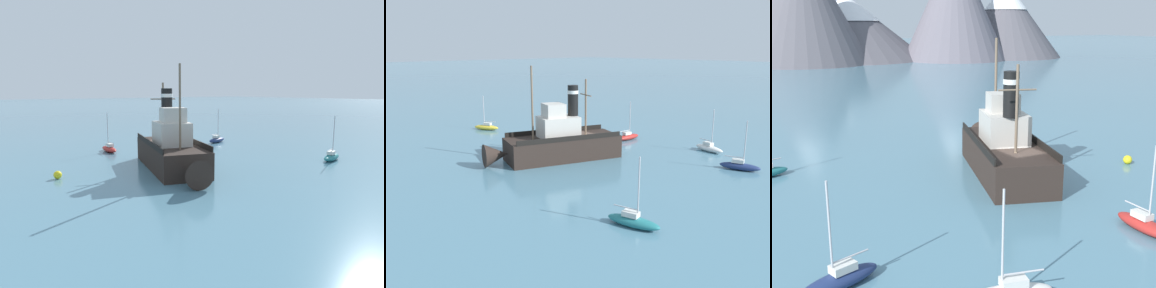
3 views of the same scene
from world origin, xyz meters
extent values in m
plane|color=teal|center=(0.00, 0.00, 0.00)|extent=(600.00, 600.00, 0.00)
cube|color=#2D231E|center=(0.28, 2.39, 1.20)|extent=(7.97, 12.78, 2.40)
cone|color=#2D231E|center=(2.56, 9.22, 1.20)|extent=(2.99, 3.02, 2.35)
cube|color=beige|center=(0.44, 2.87, 3.50)|extent=(4.11, 4.74, 2.20)
cube|color=beige|center=(0.60, 3.34, 5.30)|extent=(2.72, 2.59, 1.40)
cylinder|color=black|center=(-0.10, 1.26, 6.20)|extent=(1.10, 1.10, 3.20)
cylinder|color=silver|center=(-0.10, 1.26, 7.10)|extent=(1.16, 1.16, 0.35)
cylinder|color=#75604C|center=(1.32, 5.52, 6.15)|extent=(0.20, 0.20, 7.50)
cylinder|color=#75604C|center=(-0.58, -0.17, 5.40)|extent=(0.20, 0.20, 6.00)
cylinder|color=#75604C|center=(-0.58, -0.17, 6.72)|extent=(2.50, 0.94, 0.12)
cube|color=black|center=(-1.77, 3.08, 2.65)|extent=(3.72, 10.85, 0.50)
cube|color=black|center=(2.32, 1.71, 2.65)|extent=(3.72, 10.85, 0.50)
ellipsoid|color=#23757A|center=(-15.81, 10.08, 0.35)|extent=(3.95, 1.98, 0.70)
cube|color=silver|center=(-15.61, 10.13, 0.88)|extent=(1.22, 0.89, 0.36)
cylinder|color=#B7B7BC|center=(-16.10, 10.01, 2.80)|extent=(0.10, 0.10, 4.20)
cylinder|color=#B7B7BC|center=(-15.22, 10.22, 1.25)|extent=(1.77, 0.51, 0.08)
ellipsoid|color=navy|center=(-14.63, -7.52, 0.35)|extent=(3.95, 2.20, 0.70)
cube|color=silver|center=(-14.44, -7.46, 0.88)|extent=(1.24, 0.94, 0.36)
cylinder|color=#B7B7BC|center=(-14.92, -7.61, 2.80)|extent=(0.10, 0.10, 4.20)
cylinder|color=#B7B7BC|center=(-14.06, -7.34, 1.25)|extent=(1.74, 0.62, 0.08)
ellipsoid|color=gold|center=(19.52, 0.38, 0.35)|extent=(3.85, 2.81, 0.70)
cube|color=silver|center=(19.34, 0.28, 0.88)|extent=(1.27, 1.10, 0.36)
cylinder|color=#B7B7BC|center=(19.78, 0.52, 2.80)|extent=(0.10, 0.10, 4.20)
cylinder|color=#B7B7BC|center=(18.99, 0.08, 1.25)|extent=(1.61, 0.95, 0.08)
ellipsoid|color=white|center=(-8.88, -11.89, 0.35)|extent=(3.95, 1.94, 0.70)
cube|color=silver|center=(-8.68, -11.94, 0.88)|extent=(1.22, 0.87, 0.36)
cylinder|color=#B7B7BC|center=(-9.17, -11.82, 2.80)|extent=(0.10, 0.10, 4.20)
cylinder|color=#B7B7BC|center=(-8.29, -12.03, 1.25)|extent=(1.77, 0.49, 0.08)
ellipsoid|color=#B22823|center=(1.40, -9.68, 0.35)|extent=(1.28, 3.85, 0.70)
cube|color=silver|center=(1.41, -9.48, 0.88)|extent=(0.69, 1.13, 0.36)
cylinder|color=#B7B7BC|center=(1.38, -9.98, 2.80)|extent=(0.10, 0.10, 4.20)
cylinder|color=#B7B7BC|center=(1.42, -9.08, 1.25)|extent=(0.16, 1.80, 0.08)
sphere|color=yellow|center=(10.46, 0.02, 0.35)|extent=(0.70, 0.70, 0.70)
camera|label=1|loc=(18.73, 30.02, 7.57)|focal=32.00mm
camera|label=2|loc=(-31.68, 29.89, 11.75)|focal=38.00mm
camera|label=3|loc=(-18.76, -26.32, 11.07)|focal=45.00mm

